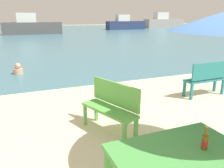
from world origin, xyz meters
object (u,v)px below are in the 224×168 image
Objects in this scene: boat_cargo_ship at (163,22)px; swimmer_person at (18,70)px; beer_bottle_amber at (205,141)px; bench_green_right at (111,104)px; boat_tanker at (125,24)px; boat_ferry at (32,27)px; bench_teal_center at (207,77)px; picnic_table_green at (176,158)px.

swimmer_person is at bearing -132.07° from boat_cargo_ship.
bench_green_right is (-0.22, 2.05, -0.31)m from beer_bottle_amber.
beer_bottle_amber is at bearing -114.28° from boat_tanker.
beer_bottle_amber is 7.46m from swimmer_person.
boat_tanker is at bearing 19.76° from boat_ferry.
bench_teal_center is 0.19× the size of boat_tanker.
boat_cargo_ship is (26.53, 29.39, 0.85)m from swimmer_person.
swimmer_person is 0.06× the size of boat_tanker.
bench_teal_center reaches higher than swimmer_person.
bench_green_right is 0.19× the size of boat_tanker.
boat_cargo_ship is 10.29m from boat_tanker.
bench_green_right is at bearing -73.02° from swimmer_person.
swimmer_person is 20.77m from boat_ferry.
boat_tanker is at bearing 65.27° from picnic_table_green.
bench_teal_center is at bearing 44.91° from beer_bottle_amber.
bench_green_right is at bearing -115.99° from boat_tanker.
picnic_table_green is 36.52m from boat_tanker.
boat_tanker reaches higher than beer_bottle_amber.
picnic_table_green is at bearing -124.41° from boat_cargo_ship.
picnic_table_green is at bearing -90.58° from boat_ferry.
boat_ferry is at bearing 84.99° from swimmer_person.
beer_bottle_amber is at bearing -83.94° from bench_green_right.
boat_tanker reaches higher than picnic_table_green.
boat_ferry is (0.02, 27.89, 0.11)m from beer_bottle_amber.
beer_bottle_amber reaches higher than picnic_table_green.
swimmer_person is 0.05× the size of boat_cargo_ship.
boat_ferry is 15.93m from boat_tanker.
bench_green_right is 0.19× the size of boat_ferry.
boat_ferry is (0.23, 25.84, 0.42)m from bench_green_right.
beer_bottle_amber is at bearing -135.09° from bench_teal_center.
swimmer_person is at bearing -122.81° from boat_tanker.
bench_teal_center is 0.18× the size of boat_ferry.
boat_ferry reaches higher than swimmer_person.
swimmer_person is at bearing 103.97° from beer_bottle_amber.
picnic_table_green is 0.21× the size of boat_ferry.
boat_cargo_ship reaches higher than boat_tanker.
bench_green_right reaches higher than picnic_table_green.
boat_cargo_ship is at bearing 54.17° from bench_green_right.
picnic_table_green is 4.24m from bench_teal_center.
picnic_table_green is 5.28× the size of beer_bottle_amber.
bench_teal_center is 25.15m from boat_ferry.
beer_bottle_amber is 0.21× the size of bench_green_right.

